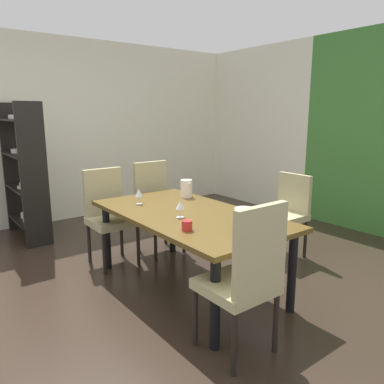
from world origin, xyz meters
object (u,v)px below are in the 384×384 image
object	(u,v)px
serving_bowl_center	(245,211)
serving_bowl_rear	(246,238)
wine_glass_front	(180,205)
cup_near_shelf	(241,228)
chair_head_far	(286,210)
dining_table	(188,220)
chair_left_far	(156,203)
cup_north	(238,220)
pitcher_near_window	(186,188)
chair_right_near	(246,275)
wine_glass_left	(139,193)
chair_left_near	(109,212)
display_shelf	(24,171)
cup_east	(187,225)

from	to	relation	value
serving_bowl_center	serving_bowl_rear	bearing A→B (deg)	-44.54
wine_glass_front	cup_near_shelf	size ratio (longest dim) A/B	1.43
chair_head_far	wine_glass_front	world-z (taller)	chair_head_far
dining_table	chair_left_far	world-z (taller)	chair_left_far
cup_north	pitcher_near_window	world-z (taller)	pitcher_near_window
chair_right_near	chair_head_far	xyz separation A→B (m)	(-0.99, 1.63, -0.04)
wine_glass_left	chair_left_near	bearing A→B (deg)	-167.75
chair_left_far	wine_glass_left	bearing A→B (deg)	44.48
display_shelf	pitcher_near_window	bearing A→B (deg)	30.68
chair_head_far	cup_north	xyz separation A→B (m)	(0.52, -1.25, 0.23)
display_shelf	pitcher_near_window	distance (m)	2.20
chair_left_near	chair_left_far	distance (m)	0.59
chair_left_far	serving_bowl_rear	bearing A→B (deg)	76.79
serving_bowl_rear	cup_east	bearing A→B (deg)	-158.94
wine_glass_left	cup_north	bearing A→B (deg)	14.47
display_shelf	cup_near_shelf	distance (m)	3.19
dining_table	pitcher_near_window	size ratio (longest dim) A/B	10.23
chair_right_near	serving_bowl_center	size ratio (longest dim) A/B	5.86
chair_left_near	wine_glass_front	world-z (taller)	chair_left_near
chair_left_far	cup_east	world-z (taller)	chair_left_far
chair_head_far	serving_bowl_rear	size ratio (longest dim) A/B	5.19
chair_right_near	serving_bowl_center	world-z (taller)	chair_right_near
chair_head_far	wine_glass_left	distance (m)	1.65
display_shelf	serving_bowl_rear	distance (m)	3.30
cup_east	wine_glass_front	bearing A→B (deg)	152.83
serving_bowl_center	cup_north	bearing A→B (deg)	-54.50
chair_right_near	chair_left_far	distance (m)	2.10
serving_bowl_center	cup_north	size ratio (longest dim) A/B	2.26
chair_left_near	wine_glass_left	xyz separation A→B (m)	(0.48, 0.10, 0.27)
chair_left_far	wine_glass_left	size ratio (longest dim) A/B	6.74
chair_head_far	pitcher_near_window	xyz separation A→B (m)	(-0.52, -0.98, 0.28)
chair_head_far	chair_left_near	distance (m)	1.92
wine_glass_front	cup_north	world-z (taller)	wine_glass_front
chair_head_far	display_shelf	distance (m)	3.22
dining_table	wine_glass_left	world-z (taller)	wine_glass_left
display_shelf	pitcher_near_window	size ratio (longest dim) A/B	9.24
serving_bowl_center	pitcher_near_window	bearing A→B (deg)	-179.46
cup_north	pitcher_near_window	distance (m)	1.07
cup_near_shelf	cup_east	size ratio (longest dim) A/B	1.23
wine_glass_left	cup_east	xyz separation A→B (m)	(0.93, -0.12, -0.07)
chair_head_far	cup_near_shelf	distance (m)	1.58
chair_left_near	cup_east	bearing A→B (deg)	89.40
serving_bowl_rear	serving_bowl_center	world-z (taller)	serving_bowl_center
chair_right_near	serving_bowl_rear	bearing A→B (deg)	45.86
dining_table	wine_glass_front	bearing A→B (deg)	-59.23
chair_left_far	cup_near_shelf	bearing A→B (deg)	78.17
chair_left_far	cup_east	xyz separation A→B (m)	(1.41, -0.61, 0.19)
display_shelf	cup_near_shelf	world-z (taller)	display_shelf
serving_bowl_center	cup_north	distance (m)	0.34
wine_glass_left	cup_north	xyz separation A→B (m)	(1.07, 0.27, -0.07)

